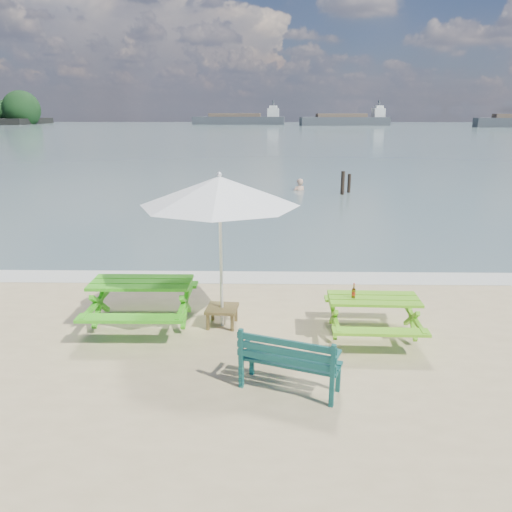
{
  "coord_description": "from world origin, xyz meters",
  "views": [
    {
      "loc": [
        0.31,
        -6.46,
        3.77
      ],
      "look_at": [
        0.13,
        3.0,
        1.0
      ],
      "focal_mm": 35.0,
      "sensor_mm": 36.0,
      "label": 1
    }
  ],
  "objects_px": {
    "side_table": "(222,316)",
    "patio_umbrella": "(220,191)",
    "picnic_table_right": "(372,318)",
    "picnic_table_left": "(143,304)",
    "park_bench": "(290,372)",
    "swimmer": "(299,197)",
    "beer_bottle": "(354,293)"
  },
  "relations": [
    {
      "from": "side_table",
      "to": "patio_umbrella",
      "type": "xyz_separation_m",
      "value": [
        -0.0,
        0.0,
        2.28
      ]
    },
    {
      "from": "picnic_table_right",
      "to": "patio_umbrella",
      "type": "xyz_separation_m",
      "value": [
        -2.62,
        0.42,
        2.12
      ]
    },
    {
      "from": "picnic_table_left",
      "to": "park_bench",
      "type": "distance_m",
      "value": 3.33
    },
    {
      "from": "swimmer",
      "to": "picnic_table_right",
      "type": "bearing_deg",
      "value": -89.34
    },
    {
      "from": "picnic_table_left",
      "to": "swimmer",
      "type": "relative_size",
      "value": 1.13
    },
    {
      "from": "beer_bottle",
      "to": "patio_umbrella",
      "type": "bearing_deg",
      "value": 168.99
    },
    {
      "from": "picnic_table_right",
      "to": "swimmer",
      "type": "distance_m",
      "value": 16.48
    },
    {
      "from": "park_bench",
      "to": "swimmer",
      "type": "distance_m",
      "value": 18.24
    },
    {
      "from": "patio_umbrella",
      "to": "beer_bottle",
      "type": "height_order",
      "value": "patio_umbrella"
    },
    {
      "from": "picnic_table_right",
      "to": "beer_bottle",
      "type": "distance_m",
      "value": 0.58
    },
    {
      "from": "side_table",
      "to": "swimmer",
      "type": "bearing_deg",
      "value": 81.38
    },
    {
      "from": "park_bench",
      "to": "beer_bottle",
      "type": "bearing_deg",
      "value": 56.04
    },
    {
      "from": "park_bench",
      "to": "beer_bottle",
      "type": "height_order",
      "value": "beer_bottle"
    },
    {
      "from": "side_table",
      "to": "park_bench",
      "type": "bearing_deg",
      "value": -62.32
    },
    {
      "from": "picnic_table_right",
      "to": "park_bench",
      "type": "xyz_separation_m",
      "value": [
        -1.5,
        -1.72,
        -0.08
      ]
    },
    {
      "from": "park_bench",
      "to": "picnic_table_right",
      "type": "bearing_deg",
      "value": 48.99
    },
    {
      "from": "park_bench",
      "to": "patio_umbrella",
      "type": "relative_size",
      "value": 0.49
    },
    {
      "from": "swimmer",
      "to": "side_table",
      "type": "bearing_deg",
      "value": -98.62
    },
    {
      "from": "picnic_table_left",
      "to": "park_bench",
      "type": "relative_size",
      "value": 1.36
    },
    {
      "from": "side_table",
      "to": "swimmer",
      "type": "distance_m",
      "value": 16.23
    },
    {
      "from": "picnic_table_right",
      "to": "park_bench",
      "type": "distance_m",
      "value": 2.28
    },
    {
      "from": "side_table",
      "to": "beer_bottle",
      "type": "bearing_deg",
      "value": -11.01
    },
    {
      "from": "picnic_table_left",
      "to": "beer_bottle",
      "type": "bearing_deg",
      "value": -6.6
    },
    {
      "from": "picnic_table_left",
      "to": "patio_umbrella",
      "type": "relative_size",
      "value": 0.66
    },
    {
      "from": "picnic_table_right",
      "to": "swimmer",
      "type": "bearing_deg",
      "value": 90.66
    },
    {
      "from": "patio_umbrella",
      "to": "picnic_table_right",
      "type": "bearing_deg",
      "value": -9.13
    },
    {
      "from": "picnic_table_right",
      "to": "beer_bottle",
      "type": "xyz_separation_m",
      "value": [
        -0.35,
        -0.02,
        0.46
      ]
    },
    {
      "from": "park_bench",
      "to": "picnic_table_left",
      "type": "bearing_deg",
      "value": 140.21
    },
    {
      "from": "picnic_table_left",
      "to": "swimmer",
      "type": "bearing_deg",
      "value": 76.46
    },
    {
      "from": "park_bench",
      "to": "side_table",
      "type": "bearing_deg",
      "value": 117.68
    },
    {
      "from": "patio_umbrella",
      "to": "swimmer",
      "type": "bearing_deg",
      "value": 81.38
    },
    {
      "from": "park_bench",
      "to": "side_table",
      "type": "height_order",
      "value": "park_bench"
    }
  ]
}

